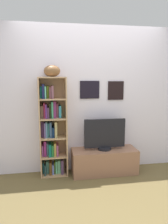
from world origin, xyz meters
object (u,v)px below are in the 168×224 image
at_px(bookshelf, 52,130).
at_px(tv_stand, 104,161).
at_px(football, 52,71).
at_px(television, 105,135).

xyz_separation_m(bookshelf, tv_stand, (0.86, -0.10, -0.55)).
distance_m(football, television, 1.33).
height_order(bookshelf, football, football).
xyz_separation_m(tv_stand, television, (-0.00, 0.00, 0.46)).
bearing_deg(tv_stand, bookshelf, 173.15).
distance_m(bookshelf, football, 0.95).
relative_size(tv_stand, television, 1.58).
xyz_separation_m(football, television, (0.84, -0.07, -1.03)).
bearing_deg(bookshelf, television, -6.78).
xyz_separation_m(football, tv_stand, (0.84, -0.08, -1.49)).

